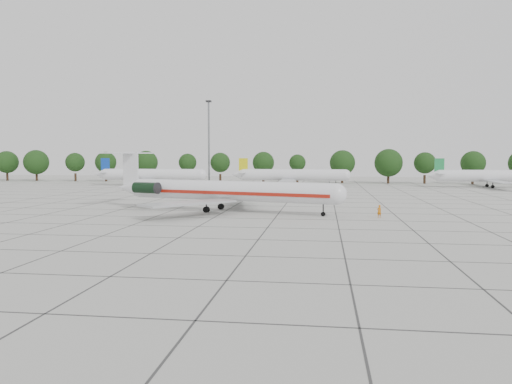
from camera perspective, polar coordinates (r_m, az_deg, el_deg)
ground at (r=64.36m, az=2.11°, el=-3.09°), size 260.00×260.00×0.00m
apron_joints at (r=79.20m, az=3.17°, el=-1.71°), size 170.00×170.00×0.02m
main_airliner at (r=73.22m, az=-4.47°, el=0.21°), size 36.66×28.21×8.73m
ground_crew at (r=67.43m, az=13.90°, el=-2.16°), size 0.72×0.61×1.69m
bg_airliner_b at (r=138.36m, az=-11.82°, el=1.95°), size 28.24×27.20×7.40m
bg_airliner_c at (r=132.94m, az=4.19°, el=1.93°), size 28.24×27.20×7.40m
bg_airliner_d at (r=139.65m, az=25.51°, el=1.64°), size 28.24×27.20×7.40m
tree_line at (r=149.63m, az=0.85°, el=3.38°), size 249.86×8.44×10.22m
floodlight_mast at (r=159.81m, az=-5.42°, el=6.39°), size 1.60×1.60×25.45m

